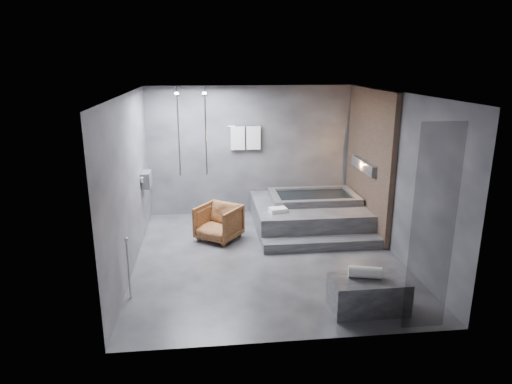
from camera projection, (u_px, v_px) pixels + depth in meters
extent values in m
plane|color=#2E2E31|center=(267.00, 257.00, 7.97)|extent=(5.00, 5.00, 0.00)
cube|color=#4D4D50|center=(268.00, 93.00, 7.19)|extent=(4.50, 5.00, 0.04)
cube|color=#39393E|center=(252.00, 151.00, 9.96)|extent=(4.50, 0.04, 2.80)
cube|color=#39393E|center=(297.00, 234.00, 5.19)|extent=(4.50, 0.04, 2.80)
cube|color=#39393E|center=(129.00, 183.00, 7.34)|extent=(0.04, 5.00, 2.80)
cube|color=#39393E|center=(397.00, 176.00, 7.82)|extent=(0.04, 5.00, 2.80)
cube|color=#9D785C|center=(369.00, 161.00, 9.01)|extent=(0.10, 2.40, 2.78)
cube|color=#FF9938|center=(365.00, 166.00, 9.02)|extent=(0.14, 1.20, 0.20)
cube|color=gray|center=(147.00, 179.00, 8.77)|extent=(0.16, 0.42, 0.30)
imported|color=beige|center=(147.00, 183.00, 8.68)|extent=(0.08, 0.08, 0.21)
imported|color=beige|center=(148.00, 182.00, 8.88)|extent=(0.07, 0.07, 0.15)
cylinder|color=silver|center=(206.00, 132.00, 9.29)|extent=(0.04, 0.04, 1.80)
cylinder|color=silver|center=(178.00, 132.00, 9.23)|extent=(0.04, 0.04, 1.80)
cylinder|color=silver|center=(245.00, 126.00, 9.74)|extent=(0.75, 0.02, 0.02)
cube|color=white|center=(238.00, 138.00, 9.77)|extent=(0.30, 0.06, 0.50)
cube|color=white|center=(253.00, 138.00, 9.81)|extent=(0.30, 0.06, 0.50)
cylinder|color=silver|center=(129.00, 269.00, 6.46)|extent=(0.04, 0.04, 0.90)
cube|color=black|center=(433.00, 231.00, 5.43)|extent=(0.55, 0.01, 2.60)
cube|color=#333336|center=(308.00, 214.00, 9.39)|extent=(2.20, 2.00, 0.50)
cube|color=#333336|center=(322.00, 244.00, 8.31)|extent=(2.20, 0.36, 0.18)
cube|color=#303033|center=(368.00, 294.00, 6.22)|extent=(1.03, 0.57, 0.46)
imported|color=#462511|center=(219.00, 223.00, 8.67)|extent=(1.02, 1.02, 0.67)
cylinder|color=white|center=(365.00, 272.00, 6.17)|extent=(0.47, 0.27, 0.16)
cube|color=white|center=(278.00, 210.00, 8.74)|extent=(0.35, 0.28, 0.09)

